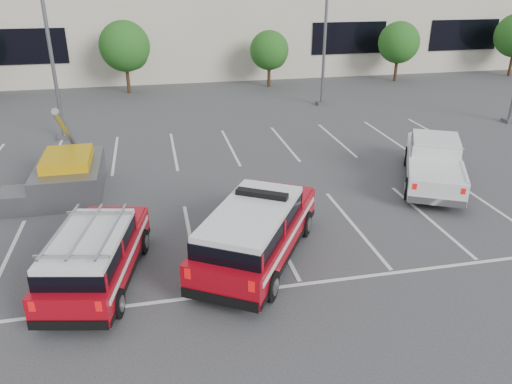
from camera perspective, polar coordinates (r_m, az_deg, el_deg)
ground at (r=16.08m, az=2.24°, el=-4.90°), size 120.00×120.00×0.00m
stall_markings at (r=20.04m, az=-0.88°, el=1.18°), size 23.00×15.00×0.01m
convention_building at (r=45.76m, az=-7.77°, el=19.89°), size 60.00×16.99×13.20m
tree_mid_left at (r=36.03m, az=-14.62°, el=15.65°), size 3.37×3.37×4.85m
tree_mid_right at (r=37.09m, az=1.65°, el=15.75°), size 2.77×2.77×3.99m
tree_right at (r=40.57m, az=16.08°, el=15.96°), size 3.07×3.07×4.42m
light_pole_left at (r=26.16m, az=-22.74°, el=16.54°), size 0.90×0.60×10.24m
light_pole_mid at (r=31.57m, az=7.99°, el=19.02°), size 0.90×0.60×10.24m
fire_chief_suv at (r=14.34m, az=0.04°, el=-4.99°), size 4.70×5.92×2.00m
white_pickup at (r=20.93m, az=19.60°, el=2.80°), size 4.38×6.00×1.76m
ladder_suv at (r=14.00m, az=-17.84°, el=-7.37°), size 2.79×5.02×1.87m
utility_rig at (r=20.06m, az=-20.90°, el=1.68°), size 3.40×4.11×3.48m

